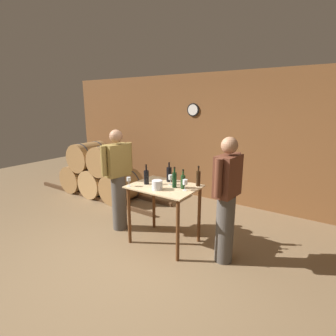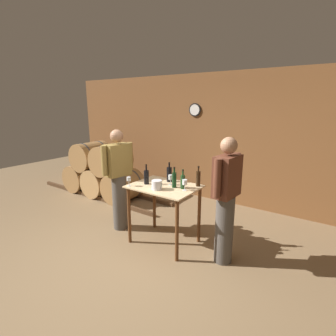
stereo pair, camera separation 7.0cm
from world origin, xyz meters
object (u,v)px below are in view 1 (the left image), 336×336
at_px(wine_bottle_right, 183,181).
at_px(person_visitor_with_scarf, 118,178).
at_px(wine_bottle_far_left, 146,177).
at_px(wine_bottle_center, 174,179).
at_px(ice_bucket, 157,185).
at_px(wine_glass_near_center, 171,178).
at_px(wine_bottle_far_right, 198,178).
at_px(wine_glass_near_left, 129,180).
at_px(person_host, 226,199).
at_px(wine_bottle_left, 169,174).
at_px(wine_glass_near_right, 185,182).

height_order(wine_bottle_right, person_visitor_with_scarf, person_visitor_with_scarf).
distance_m(wine_bottle_far_left, wine_bottle_center, 0.45).
bearing_deg(ice_bucket, wine_glass_near_center, 82.66).
height_order(wine_bottle_far_right, wine_glass_near_center, wine_bottle_far_right).
height_order(wine_bottle_far_right, wine_glass_near_left, wine_bottle_far_right).
xyz_separation_m(wine_bottle_right, person_visitor_with_scarf, (-1.17, -0.10, -0.12)).
xyz_separation_m(wine_bottle_right, person_host, (0.66, -0.01, -0.12)).
relative_size(wine_bottle_left, wine_glass_near_right, 1.94).
bearing_deg(wine_glass_near_center, wine_bottle_far_right, 26.02).
relative_size(wine_bottle_far_left, wine_bottle_right, 1.07).
xyz_separation_m(wine_bottle_center, wine_glass_near_center, (-0.12, 0.07, -0.01)).
bearing_deg(wine_glass_near_left, wine_bottle_right, 26.98).
distance_m(wine_bottle_left, wine_bottle_right, 0.39).
bearing_deg(wine_glass_near_left, person_visitor_with_scarf, 151.50).
bearing_deg(wine_bottle_left, person_visitor_with_scarf, -161.73).
xyz_separation_m(wine_glass_near_center, ice_bucket, (-0.04, -0.28, -0.04)).
bearing_deg(wine_bottle_center, wine_bottle_right, 14.45).
distance_m(wine_bottle_right, person_visitor_with_scarf, 1.19).
bearing_deg(wine_bottle_left, ice_bucket, -79.69).
relative_size(wine_bottle_far_left, wine_glass_near_right, 1.93).
distance_m(wine_bottle_right, wine_bottle_far_right, 0.25).
xyz_separation_m(wine_bottle_far_left, wine_bottle_far_right, (0.69, 0.35, 0.01)).
xyz_separation_m(wine_glass_near_center, wine_glass_near_right, (0.31, -0.10, 0.00)).
xyz_separation_m(wine_glass_near_left, person_visitor_with_scarf, (-0.47, 0.26, -0.12)).
distance_m(wine_bottle_left, wine_glass_near_right, 0.48).
distance_m(wine_bottle_right, ice_bucket, 0.37).
distance_m(wine_bottle_left, ice_bucket, 0.42).
height_order(wine_bottle_left, ice_bucket, wine_bottle_left).
bearing_deg(wine_glass_near_center, person_visitor_with_scarf, -171.34).
bearing_deg(wine_glass_near_right, wine_glass_near_center, 161.98).
height_order(wine_glass_near_left, ice_bucket, wine_glass_near_left).
distance_m(wine_bottle_far_right, person_visitor_with_scarf, 1.35).
bearing_deg(person_host, wine_bottle_right, 179.14).
relative_size(wine_bottle_left, ice_bucket, 2.03).
bearing_deg(wine_bottle_far_right, wine_bottle_left, -174.13).
relative_size(wine_bottle_far_left, wine_glass_near_center, 1.97).
relative_size(wine_glass_near_right, person_visitor_with_scarf, 0.09).
bearing_deg(wine_bottle_far_right, wine_bottle_far_left, -152.95).
xyz_separation_m(wine_glass_near_center, person_visitor_with_scarf, (-0.94, -0.14, -0.13)).
bearing_deg(wine_bottle_right, ice_bucket, -138.58).
distance_m(wine_bottle_left, wine_glass_near_center, 0.17).
bearing_deg(wine_bottle_center, wine_bottle_far_left, -167.31).
bearing_deg(wine_glass_near_left, person_host, 14.33).
bearing_deg(wine_bottle_far_right, wine_glass_near_right, -102.00).
height_order(ice_bucket, person_visitor_with_scarf, person_visitor_with_scarf).
distance_m(wine_glass_near_left, ice_bucket, 0.44).
relative_size(wine_glass_near_right, ice_bucket, 1.05).
bearing_deg(wine_bottle_right, person_visitor_with_scarf, -175.09).
relative_size(person_host, person_visitor_with_scarf, 1.00).
xyz_separation_m(wine_bottle_right, wine_glass_near_right, (0.07, -0.06, 0.01)).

